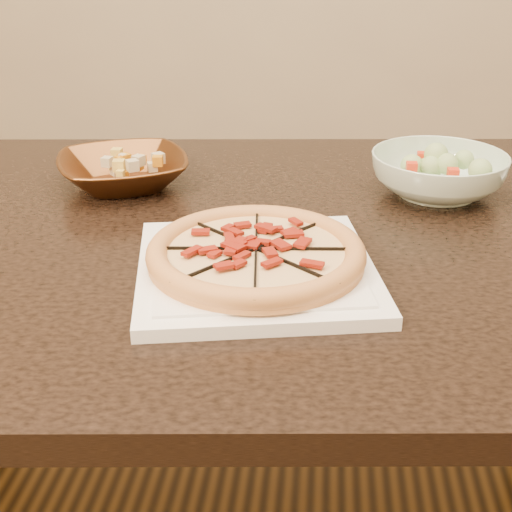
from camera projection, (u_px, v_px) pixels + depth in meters
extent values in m
cube|color=black|center=(221.00, 240.00, 1.11)|extent=(1.61, 1.12, 0.04)
cube|color=white|center=(256.00, 270.00, 0.95)|extent=(0.37, 0.37, 0.02)
cube|color=white|center=(256.00, 263.00, 0.95)|extent=(0.31, 0.31, 0.00)
cylinder|color=tan|center=(256.00, 257.00, 0.94)|extent=(0.29, 0.29, 0.01)
torus|color=tan|center=(256.00, 252.00, 0.94)|extent=(0.29, 0.29, 0.03)
cylinder|color=#E0BF83|center=(256.00, 253.00, 0.94)|extent=(0.24, 0.24, 0.01)
cube|color=black|center=(256.00, 249.00, 0.94)|extent=(0.03, 0.29, 0.01)
cube|color=black|center=(256.00, 249.00, 0.94)|extent=(0.22, 0.19, 0.01)
cube|color=black|center=(256.00, 249.00, 0.94)|extent=(0.29, 0.03, 0.01)
cube|color=black|center=(256.00, 249.00, 0.94)|extent=(0.19, 0.22, 0.01)
cube|color=maroon|center=(272.00, 247.00, 0.94)|extent=(0.03, 0.02, 0.00)
cube|color=maroon|center=(291.00, 244.00, 0.95)|extent=(0.03, 0.02, 0.00)
cube|color=maroon|center=(306.00, 238.00, 0.97)|extent=(0.03, 0.02, 0.00)
cube|color=maroon|center=(273.00, 242.00, 0.95)|extent=(0.03, 0.03, 0.00)
cube|color=maroon|center=(283.00, 234.00, 0.98)|extent=(0.03, 0.03, 0.00)
cube|color=maroon|center=(284.00, 226.00, 1.00)|extent=(0.02, 0.03, 0.00)
cube|color=maroon|center=(264.00, 236.00, 0.97)|extent=(0.02, 0.03, 0.00)
cube|color=maroon|center=(259.00, 228.00, 1.00)|extent=(0.01, 0.02, 0.00)
cube|color=maroon|center=(247.00, 221.00, 1.02)|extent=(0.02, 0.03, 0.00)
cube|color=maroon|center=(244.00, 234.00, 0.98)|extent=(0.02, 0.03, 0.00)
cube|color=maroon|center=(228.00, 229.00, 0.99)|extent=(0.03, 0.03, 0.00)
cube|color=maroon|center=(242.00, 241.00, 0.95)|extent=(0.03, 0.03, 0.00)
cube|color=maroon|center=(223.00, 239.00, 0.96)|extent=(0.03, 0.02, 0.00)
cube|color=maroon|center=(200.00, 239.00, 0.96)|extent=(0.03, 0.02, 0.00)
cube|color=maroon|center=(231.00, 246.00, 0.94)|extent=(0.02, 0.01, 0.00)
cube|color=maroon|center=(210.00, 249.00, 0.93)|extent=(0.03, 0.02, 0.00)
cube|color=maroon|center=(191.00, 256.00, 0.91)|extent=(0.03, 0.02, 0.00)
cube|color=maroon|center=(228.00, 254.00, 0.92)|extent=(0.03, 0.03, 0.00)
cube|color=maroon|center=(216.00, 263.00, 0.90)|extent=(0.03, 0.03, 0.00)
cube|color=maroon|center=(246.00, 253.00, 0.92)|extent=(0.02, 0.03, 0.00)
cube|color=maroon|center=(241.00, 262.00, 0.90)|extent=(0.02, 0.03, 0.00)
cube|color=maroon|center=(245.00, 273.00, 0.87)|extent=(0.02, 0.03, 0.00)
cube|color=maroon|center=(257.00, 257.00, 0.91)|extent=(0.02, 0.03, 0.00)
cube|color=maroon|center=(268.00, 266.00, 0.89)|extent=(0.02, 0.03, 0.00)
cube|color=maroon|center=(288.00, 273.00, 0.87)|extent=(0.02, 0.03, 0.00)
cube|color=maroon|center=(275.00, 257.00, 0.91)|extent=(0.03, 0.03, 0.00)
cube|color=maroon|center=(297.00, 261.00, 0.90)|extent=(0.03, 0.02, 0.00)
cube|color=maroon|center=(322.00, 260.00, 0.90)|extent=(0.03, 0.02, 0.00)
cube|color=maroon|center=(291.00, 251.00, 0.93)|extent=(0.03, 0.02, 0.00)
imported|color=brown|center=(123.00, 171.00, 1.26)|extent=(0.30, 0.30, 0.06)
cube|color=tan|center=(121.00, 149.00, 1.25)|extent=(0.03, 0.03, 0.03)
cube|color=#BD710E|center=(130.00, 148.00, 1.25)|extent=(0.03, 0.03, 0.03)
cube|color=gold|center=(138.00, 146.00, 1.26)|extent=(0.03, 0.03, 0.03)
cube|color=tan|center=(143.00, 144.00, 1.27)|extent=(0.03, 0.03, 0.03)
cube|color=#BD710E|center=(125.00, 147.00, 1.25)|extent=(0.03, 0.03, 0.03)
cube|color=gold|center=(127.00, 145.00, 1.27)|extent=(0.03, 0.03, 0.03)
cube|color=tan|center=(126.00, 142.00, 1.28)|extent=(0.03, 0.03, 0.03)
cube|color=#BD710E|center=(121.00, 148.00, 1.25)|extent=(0.03, 0.03, 0.03)
cube|color=gold|center=(118.00, 146.00, 1.26)|extent=(0.03, 0.03, 0.03)
cube|color=tan|center=(111.00, 145.00, 1.27)|extent=(0.03, 0.03, 0.03)
cube|color=#BD710E|center=(100.00, 145.00, 1.27)|extent=(0.03, 0.03, 0.03)
cube|color=gold|center=(116.00, 148.00, 1.25)|extent=(0.03, 0.03, 0.03)
cube|color=tan|center=(107.00, 149.00, 1.25)|extent=(0.03, 0.03, 0.03)
cube|color=#BD710E|center=(98.00, 151.00, 1.24)|extent=(0.03, 0.03, 0.03)
cube|color=gold|center=(120.00, 149.00, 1.24)|extent=(0.03, 0.03, 0.03)
cube|color=tan|center=(113.00, 151.00, 1.23)|extent=(0.03, 0.03, 0.03)
cube|color=#BD710E|center=(110.00, 154.00, 1.22)|extent=(0.03, 0.03, 0.03)
cube|color=gold|center=(112.00, 157.00, 1.20)|extent=(0.03, 0.03, 0.03)
cube|color=tan|center=(121.00, 151.00, 1.24)|extent=(0.03, 0.03, 0.03)
cube|color=#BD710E|center=(125.00, 153.00, 1.22)|extent=(0.03, 0.03, 0.03)
cube|color=gold|center=(133.00, 154.00, 1.22)|extent=(0.03, 0.03, 0.03)
cube|color=tan|center=(123.00, 149.00, 1.24)|extent=(0.03, 0.03, 0.03)
cube|color=#BD710E|center=(131.00, 150.00, 1.24)|extent=(0.03, 0.03, 0.03)
imported|color=silver|center=(438.00, 175.00, 1.22)|extent=(0.26, 0.26, 0.07)
sphere|color=#B1C181|center=(442.00, 144.00, 1.20)|extent=(0.04, 0.04, 0.04)
sphere|color=#B1C181|center=(451.00, 142.00, 1.21)|extent=(0.04, 0.04, 0.04)
sphere|color=#B1C181|center=(443.00, 137.00, 1.24)|extent=(0.04, 0.04, 0.04)
sphere|color=#B1C181|center=(437.00, 142.00, 1.21)|extent=(0.04, 0.04, 0.04)
sphere|color=#B1C181|center=(422.00, 141.00, 1.21)|extent=(0.04, 0.04, 0.04)
sphere|color=#B1C181|center=(440.00, 144.00, 1.20)|extent=(0.04, 0.04, 0.04)
sphere|color=#B1C181|center=(436.00, 147.00, 1.18)|extent=(0.04, 0.04, 0.04)
sphere|color=#B1C181|center=(451.00, 152.00, 1.16)|extent=(0.04, 0.04, 0.04)
sphere|color=#B1C181|center=(449.00, 146.00, 1.19)|extent=(0.04, 0.04, 0.04)
cube|color=red|center=(455.00, 146.00, 1.22)|extent=(0.02, 0.02, 0.01)
cube|color=red|center=(420.00, 146.00, 1.22)|extent=(0.02, 0.02, 0.01)
cube|color=red|center=(448.00, 155.00, 1.17)|extent=(0.02, 0.02, 0.01)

